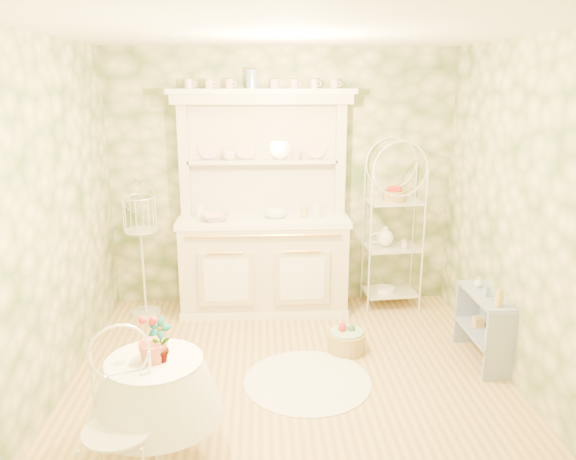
{
  "coord_description": "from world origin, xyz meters",
  "views": [
    {
      "loc": [
        -0.23,
        -4.06,
        2.38
      ],
      "look_at": [
        0.0,
        0.5,
        1.15
      ],
      "focal_mm": 35.0,
      "sensor_mm": 36.0,
      "label": 1
    }
  ],
  "objects_px": {
    "bakers_rack": "(393,227)",
    "floor_basket": "(346,341)",
    "birdcage_stand": "(142,251)",
    "round_table": "(158,415)",
    "cafe_chair": "(118,439)",
    "kitchen_dresser": "(263,205)",
    "side_shelf": "(483,328)"
  },
  "relations": [
    {
      "from": "bakers_rack",
      "to": "floor_basket",
      "type": "xyz_separation_m",
      "value": [
        -0.63,
        -1.06,
        -0.77
      ]
    },
    {
      "from": "birdcage_stand",
      "to": "floor_basket",
      "type": "bearing_deg",
      "value": -25.3
    },
    {
      "from": "bakers_rack",
      "to": "birdcage_stand",
      "type": "xyz_separation_m",
      "value": [
        -2.6,
        -0.13,
        -0.18
      ]
    },
    {
      "from": "bakers_rack",
      "to": "birdcage_stand",
      "type": "relative_size",
      "value": 1.26
    },
    {
      "from": "round_table",
      "to": "cafe_chair",
      "type": "bearing_deg",
      "value": -116.89
    },
    {
      "from": "round_table",
      "to": "floor_basket",
      "type": "distance_m",
      "value": 2.03
    },
    {
      "from": "kitchen_dresser",
      "to": "cafe_chair",
      "type": "xyz_separation_m",
      "value": [
        -0.86,
        -2.75,
        -0.75
      ]
    },
    {
      "from": "cafe_chair",
      "to": "floor_basket",
      "type": "bearing_deg",
      "value": 29.33
    },
    {
      "from": "side_shelf",
      "to": "birdcage_stand",
      "type": "distance_m",
      "value": 3.35
    },
    {
      "from": "side_shelf",
      "to": "cafe_chair",
      "type": "xyz_separation_m",
      "value": [
        -2.74,
        -1.53,
        0.09
      ]
    },
    {
      "from": "bakers_rack",
      "to": "floor_basket",
      "type": "relative_size",
      "value": 5.56
    },
    {
      "from": "bakers_rack",
      "to": "cafe_chair",
      "type": "distance_m",
      "value": 3.62
    },
    {
      "from": "side_shelf",
      "to": "round_table",
      "type": "xyz_separation_m",
      "value": [
        -2.58,
        -1.21,
        0.02
      ]
    },
    {
      "from": "side_shelf",
      "to": "floor_basket",
      "type": "relative_size",
      "value": 2.25
    },
    {
      "from": "round_table",
      "to": "floor_basket",
      "type": "height_order",
      "value": "round_table"
    },
    {
      "from": "kitchen_dresser",
      "to": "birdcage_stand",
      "type": "relative_size",
      "value": 1.65
    },
    {
      "from": "side_shelf",
      "to": "birdcage_stand",
      "type": "xyz_separation_m",
      "value": [
        -3.12,
        1.15,
        0.39
      ]
    },
    {
      "from": "birdcage_stand",
      "to": "floor_basket",
      "type": "height_order",
      "value": "birdcage_stand"
    },
    {
      "from": "round_table",
      "to": "cafe_chair",
      "type": "distance_m",
      "value": 0.37
    },
    {
      "from": "bakers_rack",
      "to": "cafe_chair",
      "type": "xyz_separation_m",
      "value": [
        -2.22,
        -2.81,
        -0.48
      ]
    },
    {
      "from": "side_shelf",
      "to": "kitchen_dresser",
      "type": "bearing_deg",
      "value": 141.03
    },
    {
      "from": "cafe_chair",
      "to": "floor_basket",
      "type": "height_order",
      "value": "cafe_chair"
    },
    {
      "from": "kitchen_dresser",
      "to": "cafe_chair",
      "type": "distance_m",
      "value": 2.98
    },
    {
      "from": "birdcage_stand",
      "to": "floor_basket",
      "type": "relative_size",
      "value": 4.41
    },
    {
      "from": "kitchen_dresser",
      "to": "side_shelf",
      "type": "distance_m",
      "value": 2.39
    },
    {
      "from": "kitchen_dresser",
      "to": "birdcage_stand",
      "type": "xyz_separation_m",
      "value": [
        -1.24,
        -0.07,
        -0.45
      ]
    },
    {
      "from": "side_shelf",
      "to": "cafe_chair",
      "type": "height_order",
      "value": "cafe_chair"
    },
    {
      "from": "bakers_rack",
      "to": "side_shelf",
      "type": "bearing_deg",
      "value": -73.31
    },
    {
      "from": "side_shelf",
      "to": "floor_basket",
      "type": "bearing_deg",
      "value": 163.16
    },
    {
      "from": "side_shelf",
      "to": "cafe_chair",
      "type": "bearing_deg",
      "value": -156.79
    },
    {
      "from": "kitchen_dresser",
      "to": "floor_basket",
      "type": "distance_m",
      "value": 1.62
    },
    {
      "from": "cafe_chair",
      "to": "kitchen_dresser",
      "type": "bearing_deg",
      "value": 54.17
    }
  ]
}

